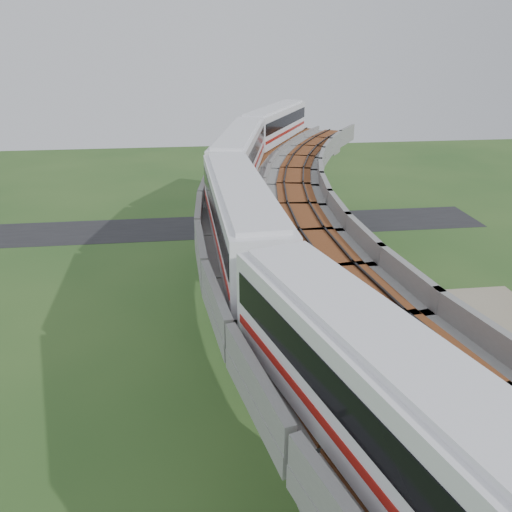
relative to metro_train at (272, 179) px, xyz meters
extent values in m
plane|color=#2C5220|center=(-0.52, -4.50, -12.31)|extent=(160.00, 160.00, 0.00)
cube|color=gray|center=(13.48, -6.50, -12.29)|extent=(18.00, 26.00, 0.04)
cube|color=#232326|center=(-0.52, 25.50, -12.29)|extent=(60.00, 8.00, 0.03)
cube|color=#99968E|center=(8.60, 27.29, -8.11)|extent=(2.86, 2.93, 8.40)
cube|color=#99968E|center=(8.60, 27.29, -3.31)|extent=(7.21, 5.74, 1.20)
cube|color=#99968E|center=(0.39, 5.92, -8.11)|extent=(2.35, 2.51, 8.40)
cube|color=#99968E|center=(0.39, 5.92, -3.31)|extent=(7.31, 3.58, 1.20)
cube|color=#99968E|center=(0.39, -14.92, -8.11)|extent=(2.35, 2.51, 8.40)
cube|color=#99968E|center=(0.39, -14.92, -3.31)|extent=(7.31, 3.58, 1.20)
cube|color=gray|center=(5.67, 22.03, -2.31)|extent=(16.42, 20.91, 0.80)
cube|color=gray|center=(1.81, 23.94, -1.41)|extent=(8.66, 17.08, 1.00)
cube|color=gray|center=(9.53, 20.13, -1.41)|extent=(8.66, 17.08, 1.00)
cube|color=brown|center=(3.70, 23.01, -1.85)|extent=(10.68, 18.08, 0.12)
cube|color=black|center=(3.70, 23.01, -1.73)|extent=(9.69, 17.59, 0.12)
cube|color=brown|center=(7.64, 21.06, -1.85)|extent=(10.68, 18.08, 0.12)
cube|color=black|center=(7.64, 21.06, -1.73)|extent=(9.69, 17.59, 0.12)
cube|color=gray|center=(0.18, 4.62, -2.31)|extent=(11.77, 20.03, 0.80)
cube|color=gray|center=(-4.07, 5.28, -1.41)|extent=(3.22, 18.71, 1.00)
cube|color=gray|center=(4.43, 3.97, -1.41)|extent=(3.22, 18.71, 1.00)
cube|color=brown|center=(-1.99, 4.96, -1.85)|extent=(5.44, 19.05, 0.12)
cube|color=black|center=(-1.99, 4.96, -1.73)|extent=(4.35, 18.88, 0.12)
cube|color=brown|center=(2.36, 4.29, -1.85)|extent=(5.44, 19.05, 0.12)
cube|color=black|center=(2.36, 4.29, -1.73)|extent=(4.35, 18.88, 0.12)
cube|color=gray|center=(0.18, -13.63, -2.31)|extent=(11.77, 20.03, 0.80)
cube|color=gray|center=(-4.07, -14.28, -1.41)|extent=(3.22, 18.71, 1.00)
cube|color=gray|center=(4.43, -12.98, -1.41)|extent=(3.22, 18.71, 1.00)
cube|color=brown|center=(-1.99, -13.96, -1.85)|extent=(5.44, 19.05, 0.12)
cube|color=black|center=(-1.99, -13.96, -1.73)|extent=(4.35, 18.88, 0.12)
cube|color=brown|center=(2.36, -13.30, -1.85)|extent=(5.44, 19.05, 0.12)
cube|color=black|center=(2.36, -13.30, -1.73)|extent=(4.35, 18.88, 0.12)
cube|color=white|center=(-0.16, -22.14, -0.07)|extent=(6.84, 15.15, 3.20)
cube|color=white|center=(-0.16, -22.14, 1.63)|extent=(6.11, 14.28, 0.22)
cube|color=black|center=(-0.16, -22.14, 0.38)|extent=(6.73, 14.59, 1.15)
cube|color=#9E160F|center=(-0.16, -22.14, -0.82)|extent=(6.73, 14.59, 0.30)
cube|color=black|center=(-0.16, -22.14, -1.53)|extent=(5.44, 12.77, 0.28)
cube|color=white|center=(-2.68, -6.78, -0.07)|extent=(3.25, 15.09, 3.20)
cube|color=white|center=(-2.68, -6.78, 1.63)|extent=(2.68, 14.32, 0.22)
cube|color=black|center=(-2.68, -6.78, 0.38)|extent=(3.29, 14.49, 1.15)
cube|color=#9E160F|center=(-2.68, -6.78, -0.82)|extent=(3.29, 14.49, 0.30)
cube|color=black|center=(-2.68, -6.78, -1.53)|extent=(2.37, 12.81, 0.28)
cube|color=white|center=(-1.30, 8.72, -0.07)|extent=(5.83, 15.23, 3.20)
cube|color=white|center=(-1.30, 8.72, 1.63)|extent=(5.14, 14.38, 0.22)
cube|color=black|center=(-1.30, 8.72, 0.38)|extent=(5.76, 14.66, 1.15)
cube|color=#9E160F|center=(-1.30, 8.72, -0.82)|extent=(5.76, 14.66, 0.30)
cube|color=black|center=(-1.30, 8.72, -1.53)|extent=(4.57, 12.86, 0.28)
cube|color=white|center=(3.89, 23.39, -0.07)|extent=(9.14, 14.62, 3.20)
cube|color=white|center=(3.89, 23.39, 1.63)|extent=(8.32, 13.71, 0.22)
cube|color=black|center=(3.89, 23.39, 0.38)|extent=(8.92, 14.11, 1.15)
cube|color=#9E160F|center=(3.89, 23.39, -0.82)|extent=(8.92, 14.11, 0.30)
cube|color=black|center=(3.89, 23.39, -1.53)|extent=(7.42, 12.25, 0.28)
cylinder|color=#2D382D|center=(11.73, 14.79, -11.56)|extent=(0.08, 0.08, 1.50)
cube|color=#2D382D|center=(10.86, 12.48, -11.56)|extent=(1.69, 4.77, 1.40)
cylinder|color=#2D382D|center=(10.10, 10.12, -11.56)|extent=(0.08, 0.08, 1.50)
cube|color=#2D382D|center=(9.46, 7.74, -11.56)|extent=(1.23, 4.91, 1.40)
cylinder|color=#2D382D|center=(8.93, 5.32, -11.56)|extent=(0.08, 0.08, 1.50)
cube|color=#2D382D|center=(8.52, 2.89, -11.56)|extent=(0.75, 4.99, 1.40)
cylinder|color=#2D382D|center=(8.22, 0.43, -11.56)|extent=(0.08, 0.08, 1.50)
cube|color=#2D382D|center=(8.04, -2.03, -11.56)|extent=(0.27, 5.04, 1.40)
cylinder|color=#2D382D|center=(7.98, -4.50, -11.56)|extent=(0.08, 0.08, 1.50)
cube|color=#2D382D|center=(8.04, -6.97, -11.56)|extent=(0.27, 5.04, 1.40)
cylinder|color=#2D382D|center=(8.22, -9.44, -11.56)|extent=(0.08, 0.08, 1.50)
cube|color=#2D382D|center=(8.52, -11.89, -11.56)|extent=(0.75, 4.99, 1.40)
cylinder|color=#2D382D|center=(8.93, -14.33, -11.56)|extent=(0.08, 0.08, 1.50)
cylinder|color=#382314|center=(11.02, 19.58, -11.83)|extent=(0.18, 0.18, 0.95)
ellipsoid|color=#113714|center=(11.02, 19.58, -10.69)|extent=(2.24, 2.24, 1.90)
cylinder|color=#382314|center=(9.33, 13.93, -11.42)|extent=(0.18, 0.18, 1.78)
ellipsoid|color=#113714|center=(9.33, 13.93, -9.94)|extent=(1.97, 1.97, 1.68)
cylinder|color=#382314|center=(7.00, 6.44, -11.63)|extent=(0.18, 0.18, 1.36)
ellipsoid|color=#113714|center=(7.00, 6.44, -10.28)|extent=(2.23, 2.23, 1.90)
cylinder|color=#382314|center=(5.97, 2.28, -11.56)|extent=(0.18, 0.18, 1.49)
ellipsoid|color=#113714|center=(5.97, 2.28, -10.02)|extent=(2.67, 2.67, 2.27)
cylinder|color=#382314|center=(6.28, -6.86, -11.43)|extent=(0.18, 0.18, 1.76)
ellipsoid|color=#113714|center=(6.28, -6.86, -9.77)|extent=(2.62, 2.62, 2.22)
cylinder|color=#382314|center=(6.72, -11.64, -11.62)|extent=(0.18, 0.18, 1.37)
ellipsoid|color=#113714|center=(6.72, -11.64, -10.30)|extent=(2.13, 2.13, 1.81)
ellipsoid|color=#113714|center=(7.13, -16.89, -10.05)|extent=(2.17, 2.17, 1.84)
imported|color=maroon|center=(13.66, -6.29, -11.68)|extent=(3.29, 3.47, 1.17)
imported|color=black|center=(11.82, -0.92, -11.69)|extent=(4.27, 2.71, 1.15)
camera|label=1|loc=(-4.81, -30.83, 8.15)|focal=35.00mm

